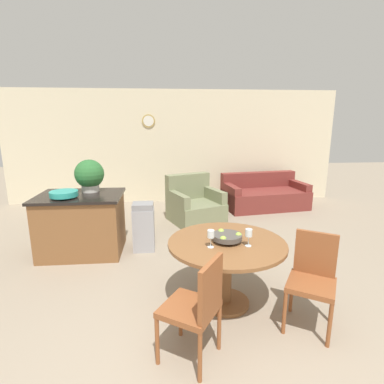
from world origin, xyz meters
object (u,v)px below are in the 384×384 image
trash_bin (144,227)px  kitchen_island (82,224)px  teal_bowl (64,194)px  dining_chair_near_right (313,276)px  wine_glass_right (249,234)px  dining_chair_near_left (197,304)px  armchair (194,206)px  wine_glass_left (211,235)px  fruit_bowl (227,237)px  potted_plant (89,175)px  couch (264,196)px  dining_table (227,256)px

trash_bin → kitchen_island: bearing=-179.0°
teal_bowl → trash_bin: 1.24m
kitchen_island → dining_chair_near_right: bearing=-35.8°
wine_glass_right → kitchen_island: wine_glass_right is taller
dining_chair_near_left → armchair: same height
wine_glass_left → fruit_bowl: bearing=33.9°
dining_chair_near_right → trash_bin: dining_chair_near_right is taller
teal_bowl → potted_plant: bearing=54.2°
wine_glass_left → armchair: bearing=87.5°
kitchen_island → couch: 4.16m
kitchen_island → potted_plant: bearing=60.1°
trash_bin → couch: size_ratio=0.38×
dining_table → teal_bowl: teal_bowl is taller
dining_chair_near_left → wine_glass_right: dining_chair_near_left is taller
wine_glass_right → potted_plant: potted_plant is taller
dining_chair_near_right → couch: 4.20m
dining_chair_near_left → kitchen_island: bearing=65.8°
potted_plant → wine_glass_left: bearing=-49.4°
dining_chair_near_left → fruit_bowl: bearing=4.8°
dining_chair_near_right → fruit_bowl: size_ratio=2.93×
wine_glass_left → wine_glass_right: (0.38, -0.00, 0.00)m
couch → potted_plant: bearing=-158.0°
dining_table → wine_glass_right: 0.38m
potted_plant → armchair: bearing=33.5°
dining_chair_near_left → armchair: 3.63m
teal_bowl → armchair: (1.99, 1.52, -0.66)m
wine_glass_left → potted_plant: potted_plant is taller
dining_chair_near_right → fruit_bowl: dining_chair_near_right is taller
dining_table → potted_plant: potted_plant is taller
armchair → wine_glass_left: bearing=-114.9°
dining_table → dining_chair_near_left: bearing=-117.5°
dining_chair_near_left → kitchen_island: 2.72m
dining_chair_near_right → trash_bin: bearing=-15.7°
dining_chair_near_right → teal_bowl: (-2.80, 1.73, 0.45)m
dining_table → armchair: (-0.06, 2.85, -0.26)m
wine_glass_right → couch: 4.15m
wine_glass_right → armchair: armchair is taller
dining_chair_near_left → couch: (2.04, 4.46, -0.24)m
dining_chair_near_right → wine_glass_right: size_ratio=5.07×
wine_glass_left → dining_table: bearing=34.0°
armchair → dining_table: bearing=-111.2°
wine_glass_right → kitchen_island: size_ratio=0.15×
dining_chair_near_right → kitchen_island: 3.26m
kitchen_island → dining_table: bearing=-38.7°
couch → dining_table: bearing=-122.1°
couch → dining_chair_near_left: bearing=-122.7°
fruit_bowl → armchair: (-0.06, 2.85, -0.48)m
wine_glass_right → fruit_bowl: bearing=145.1°
dining_table → couch: couch is taller
trash_bin → armchair: size_ratio=0.62×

